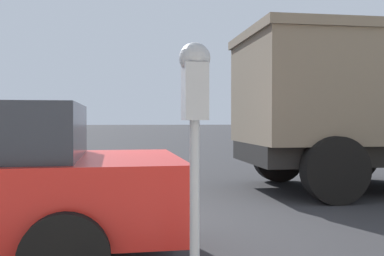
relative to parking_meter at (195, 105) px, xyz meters
name	(u,v)px	position (x,y,z in m)	size (l,w,h in m)	color
ground_plane	(101,231)	(2.59, 0.67, -1.37)	(220.00, 220.00, 0.00)	#2B2B2D
parking_meter	(195,105)	(0.00, 0.00, 0.00)	(0.21, 0.19, 1.61)	gray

